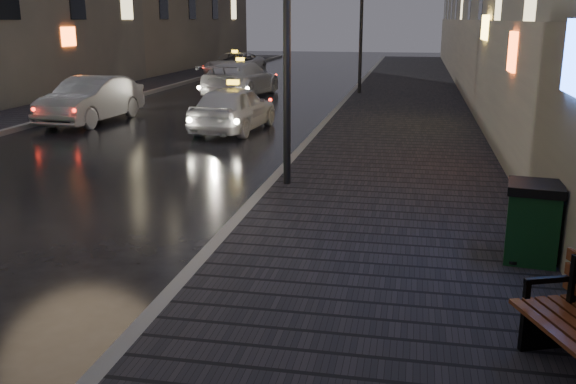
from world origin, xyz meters
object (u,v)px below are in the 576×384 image
object	(u,v)px
car_left_mid	(91,100)
taxi_far	(235,65)
lamp_far	(362,12)
taxi_near	(234,108)
lamp_near	(287,5)
taxi_mid	(241,79)
trash_bin	(533,222)

from	to	relation	value
car_left_mid	taxi_far	distance (m)	17.21
lamp_far	car_left_mid	distance (m)	12.13
taxi_near	car_left_mid	xyz separation A→B (m)	(-4.96, 0.76, 0.04)
lamp_near	taxi_mid	size ratio (longest dim) A/B	1.02
taxi_far	taxi_near	bearing A→B (deg)	-66.82
trash_bin	car_left_mid	xyz separation A→B (m)	(-11.80, 10.59, 0.04)
trash_bin	lamp_far	bearing A→B (deg)	109.72
lamp_far	taxi_mid	xyz separation A→B (m)	(-5.03, -0.93, -2.74)
lamp_far	taxi_near	distance (m)	10.39
lamp_near	lamp_far	world-z (taller)	same
lamp_far	trash_bin	xyz separation A→B (m)	(3.95, -19.40, -2.80)
lamp_far	taxi_near	xyz separation A→B (m)	(-2.89, -9.58, -2.80)
lamp_near	taxi_mid	xyz separation A→B (m)	(-5.03, 15.07, -2.74)
lamp_far	taxi_far	distance (m)	11.87
trash_bin	taxi_far	world-z (taller)	taxi_far
car_left_mid	taxi_far	world-z (taller)	car_left_mid
taxi_mid	taxi_far	world-z (taller)	taxi_mid
lamp_far	trash_bin	size ratio (longest dim) A/B	5.01
lamp_near	lamp_far	xyz separation A→B (m)	(0.00, 16.00, 0.00)
lamp_near	taxi_far	bearing A→B (deg)	107.95
lamp_far	taxi_far	size ratio (longest dim) A/B	1.07
trash_bin	taxi_near	distance (m)	11.97
trash_bin	taxi_mid	bearing A→B (deg)	124.14
lamp_near	trash_bin	world-z (taller)	lamp_near
taxi_near	taxi_mid	size ratio (longest dim) A/B	0.78
lamp_near	taxi_mid	world-z (taller)	lamp_near
trash_bin	taxi_near	xyz separation A→B (m)	(-6.84, 9.83, 0.00)
car_left_mid	taxi_mid	distance (m)	8.38
taxi_near	car_left_mid	bearing A→B (deg)	-4.23
lamp_near	taxi_far	distance (m)	25.79
lamp_far	trash_bin	distance (m)	20.00
lamp_far	car_left_mid	size ratio (longest dim) A/B	1.20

